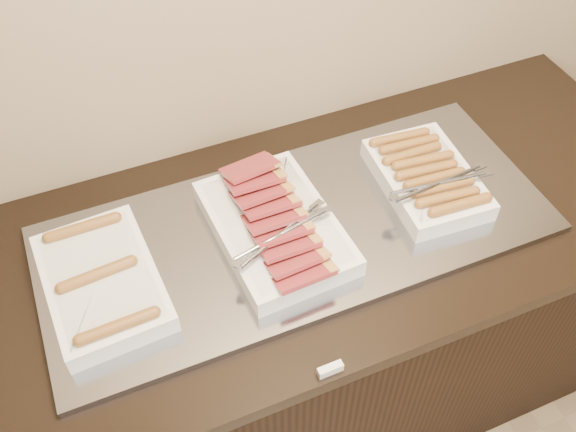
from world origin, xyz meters
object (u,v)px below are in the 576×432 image
Objects in this scene: counter at (287,334)px; dish_left at (102,282)px; warming_tray at (297,230)px; dish_right at (427,178)px; dish_center at (275,226)px.

dish_left reaches higher than counter.
warming_tray is 3.37× the size of dish_left.
counter is 6.23× the size of dish_right.
dish_right is at bearing -3.20° from dish_center.
counter is at bearing 180.00° from warming_tray.
dish_center is (-0.06, -0.00, 0.04)m from warming_tray.
counter is 0.63m from dish_right.
dish_left is 0.80m from dish_right.
dish_left is at bearing -176.82° from dish_right.
dish_left is at bearing 180.00° from counter.
dish_left is (-0.43, 0.00, 0.50)m from counter.
dish_right is (0.40, -0.00, 0.00)m from dish_center.
dish_left is (-0.46, 0.00, 0.04)m from warming_tray.
dish_center is (-0.03, -0.00, 0.50)m from counter.
warming_tray is at bearing 0.00° from counter.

